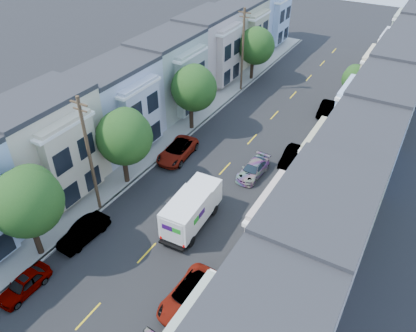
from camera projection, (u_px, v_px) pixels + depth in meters
ground at (147, 253)px, 29.46m from camera, size 160.00×160.00×0.00m
road_slab at (239, 153)px, 39.97m from camera, size 12.00×70.00×0.02m
curb_left at (188, 136)px, 42.39m from camera, size 0.30×70.00×0.15m
curb_right at (298, 171)px, 37.47m from camera, size 0.30×70.00×0.15m
sidewalk_left at (177, 133)px, 42.92m from camera, size 2.60×70.00×0.15m
sidewalk_right at (311, 175)px, 36.94m from camera, size 2.60×70.00×0.15m
centerline at (239, 153)px, 39.97m from camera, size 0.12×70.00×0.01m
townhouse_row_left at (148, 125)px, 44.52m from camera, size 5.00×70.00×8.50m
townhouse_row_right at (353, 189)px, 35.43m from camera, size 5.00×70.00×8.50m
tree_b at (26, 202)px, 26.36m from camera, size 4.70×4.70×7.42m
tree_c at (124, 137)px, 33.32m from camera, size 4.70×4.70×7.18m
tree_d at (193, 88)px, 40.91m from camera, size 4.70×4.70×7.18m
tree_e at (256, 46)px, 51.61m from camera, size 4.70×4.70×6.95m
tree_far_r at (355, 80)px, 45.35m from camera, size 3.10×3.10×5.27m
utility_pole_near at (90, 157)px, 30.41m from camera, size 1.60×0.26×10.00m
utility_pole_far at (243, 51)px, 48.63m from camera, size 1.60×0.26×10.00m
fedex_truck at (192, 209)px, 30.97m from camera, size 2.32×6.04×2.90m
lead_sedan at (253, 169)px, 36.74m from camera, size 1.89×4.23×1.25m
parked_left_b at (24, 284)px, 26.45m from camera, size 1.48×3.87×1.26m
parked_left_c at (84, 232)px, 30.24m from camera, size 1.66×4.23×1.39m
parked_left_d at (177, 151)px, 39.03m from camera, size 2.80×5.34×1.43m
parked_right_b at (189, 295)px, 25.70m from camera, size 2.42×5.00×1.37m
parked_right_c at (291, 156)px, 38.40m from camera, size 1.54×3.94×1.29m
parked_right_d at (326, 109)px, 46.15m from camera, size 1.62×3.94×1.29m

